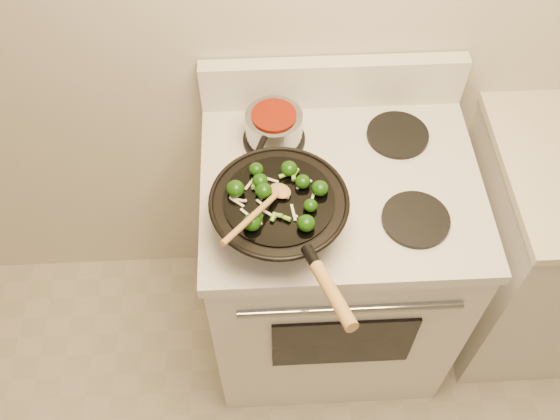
{
  "coord_description": "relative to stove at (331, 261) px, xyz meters",
  "views": [
    {
      "loc": [
        -0.29,
        0.11,
        2.27
      ],
      "look_at": [
        -0.25,
        1.01,
        1.01
      ],
      "focal_mm": 40.0,
      "sensor_mm": 36.0,
      "label": 1
    }
  ],
  "objects": [
    {
      "name": "stirfry",
      "position": [
        -0.19,
        -0.15,
        0.59
      ],
      "size": [
        0.25,
        0.21,
        0.04
      ],
      "color": "#133A09",
      "rests_on": "wok"
    },
    {
      "name": "stove",
      "position": [
        0.0,
        0.0,
        0.0
      ],
      "size": [
        0.78,
        0.67,
        1.08
      ],
      "color": "silver",
      "rests_on": "ground"
    },
    {
      "name": "wooden_spoon",
      "position": [
        -0.22,
        -0.19,
        0.6
      ],
      "size": [
        0.18,
        0.23,
        0.09
      ],
      "color": "#B18145",
      "rests_on": "wok"
    },
    {
      "name": "saucepan",
      "position": [
        -0.18,
        0.15,
        0.51
      ],
      "size": [
        0.16,
        0.25,
        0.1
      ],
      "color": "gray",
      "rests_on": "stove"
    },
    {
      "name": "wok",
      "position": [
        -0.18,
        -0.16,
        0.52
      ],
      "size": [
        0.35,
        0.57,
        0.19
      ],
      "color": "black",
      "rests_on": "stove"
    }
  ]
}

